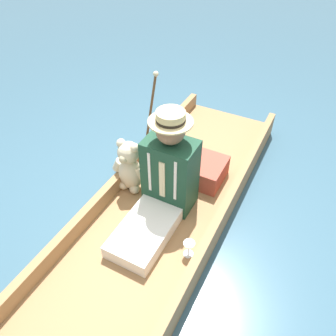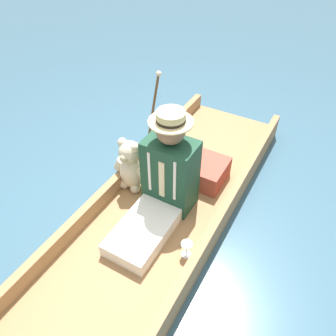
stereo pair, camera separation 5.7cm
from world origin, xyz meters
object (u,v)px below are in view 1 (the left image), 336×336
(seated_person, at_px, (164,181))
(walking_cane, at_px, (150,115))
(wine_glass, at_px, (189,246))
(teddy_bear, at_px, (130,167))

(seated_person, height_order, walking_cane, seated_person)
(walking_cane, bearing_deg, wine_glass, 133.54)
(teddy_bear, height_order, walking_cane, walking_cane)
(teddy_bear, xyz_separation_m, wine_glass, (-0.68, 0.37, -0.12))
(teddy_bear, height_order, wine_glass, teddy_bear)
(teddy_bear, relative_size, wine_glass, 3.77)
(seated_person, height_order, teddy_bear, seated_person)
(teddy_bear, distance_m, wine_glass, 0.78)
(seated_person, relative_size, walking_cane, 1.01)
(seated_person, xyz_separation_m, teddy_bear, (0.35, -0.09, -0.08))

